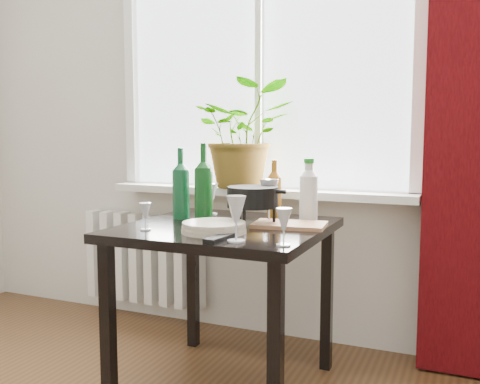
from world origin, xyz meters
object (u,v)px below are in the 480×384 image
at_px(table, 226,246).
at_px(cleaning_bottle, 309,189).
at_px(wineglass_far_right, 284,227).
at_px(plate_stack, 214,227).
at_px(wineglass_front_right, 236,218).
at_px(tv_remote, 220,238).
at_px(wine_bottle_left, 181,183).
at_px(bottle_amber, 274,188).
at_px(cutting_board, 289,225).
at_px(wineglass_back_left, 211,199).
at_px(radiator, 144,258).
at_px(wine_bottle_right, 203,181).
at_px(potted_plant, 244,135).
at_px(fondue_pot, 253,206).
at_px(wineglass_front_left, 145,216).
at_px(wineglass_back_center, 269,200).

bearing_deg(table, cleaning_bottle, 39.79).
relative_size(wineglass_far_right, plate_stack, 0.52).
relative_size(wineglass_front_right, tv_remote, 1.08).
height_order(wine_bottle_left, plate_stack, wine_bottle_left).
bearing_deg(bottle_amber, cutting_board, -56.66).
distance_m(wineglass_back_left, plate_stack, 0.51).
xyz_separation_m(wineglass_front_right, tv_remote, (-0.07, -0.00, -0.08)).
relative_size(radiator, bottle_amber, 2.84).
xyz_separation_m(wine_bottle_right, tv_remote, (0.28, -0.42, -0.17)).
bearing_deg(wineglass_back_left, wine_bottle_right, -75.40).
distance_m(wine_bottle_left, tv_remote, 0.59).
distance_m(potted_plant, wine_bottle_right, 0.54).
relative_size(plate_stack, fondue_pot, 1.04).
distance_m(wineglass_front_left, tv_remote, 0.39).
height_order(radiator, fondue_pot, fondue_pot).
relative_size(potted_plant, wineglass_front_right, 3.31).
bearing_deg(wineglass_front_left, bottle_amber, 56.81).
relative_size(wine_bottle_right, cleaning_bottle, 1.25).
bearing_deg(radiator, table, -36.54).
bearing_deg(wineglass_back_center, tv_remote, -93.70).
distance_m(wine_bottle_right, plate_stack, 0.37).
bearing_deg(wine_bottle_right, bottle_amber, 38.21).
distance_m(fondue_pot, tv_remote, 0.35).
height_order(fondue_pot, cutting_board, fondue_pot).
relative_size(table, tv_remote, 5.28).
relative_size(table, plate_stack, 3.22).
bearing_deg(cleaning_bottle, radiator, 161.73).
distance_m(table, bottle_amber, 0.40).
bearing_deg(wine_bottle_right, wineglass_front_left, -105.19).
xyz_separation_m(cleaning_bottle, tv_remote, (-0.17, -0.58, -0.14)).
bearing_deg(wine_bottle_right, plate_stack, -55.64).
distance_m(radiator, wineglass_back_center, 1.22).
xyz_separation_m(wineglass_back_center, wineglass_back_left, (-0.36, 0.14, -0.02)).
height_order(cleaning_bottle, tv_remote, cleaning_bottle).
distance_m(potted_plant, fondue_pot, 0.71).
bearing_deg(table, wineglass_back_center, 38.32).
relative_size(cleaning_bottle, cutting_board, 0.95).
bearing_deg(bottle_amber, wineglass_far_right, -67.29).
relative_size(wineglass_far_right, wineglass_front_left, 1.20).
bearing_deg(wineglass_front_right, wineglass_back_center, 94.81).
height_order(wine_bottle_left, wineglass_front_left, wine_bottle_left).
bearing_deg(wineglass_front_left, cleaning_bottle, 42.37).
height_order(bottle_amber, cleaning_bottle, cleaning_bottle).
bearing_deg(cutting_board, fondue_pot, -162.06).
height_order(table, fondue_pot, fondue_pot).
relative_size(table, wine_bottle_right, 2.35).
height_order(wineglass_front_right, fondue_pot, wineglass_front_right).
xyz_separation_m(fondue_pot, cutting_board, (0.15, 0.05, -0.08)).
bearing_deg(potted_plant, table, -74.18).
distance_m(wine_bottle_right, tv_remote, 0.53).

